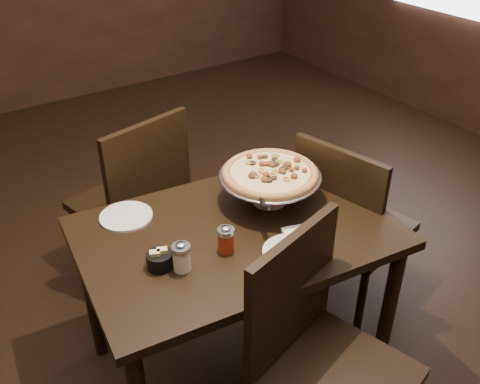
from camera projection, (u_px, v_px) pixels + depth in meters
room at (242, 64)px, 1.80m from camera, size 6.04×7.04×2.84m
dining_table at (237, 249)px, 2.15m from camera, size 1.30×0.94×0.76m
pizza_stand at (270, 173)px, 2.18m from camera, size 0.42×0.42×0.18m
parmesan_shaker at (182, 257)px, 1.86m from camera, size 0.07×0.07×0.12m
pepper_flake_shaker at (226, 239)px, 1.95m from camera, size 0.06×0.06×0.11m
packet_caddy at (160, 259)px, 1.89m from camera, size 0.10×0.10×0.07m
napkin_stack at (305, 237)px, 2.04m from camera, size 0.18×0.18×0.02m
plate_left at (126, 216)px, 2.16m from camera, size 0.21×0.21×0.01m
plate_near at (291, 252)px, 1.97m from camera, size 0.21×0.21×0.01m
serving_spatula at (261, 200)px, 2.02m from camera, size 0.16×0.16×0.02m
chair_far at (136, 199)px, 2.66m from camera, size 0.56×0.56×1.01m
chair_near at (319, 354)px, 1.84m from camera, size 0.57×0.57×0.99m
chair_side at (348, 223)px, 2.51m from camera, size 0.54×0.54×0.97m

